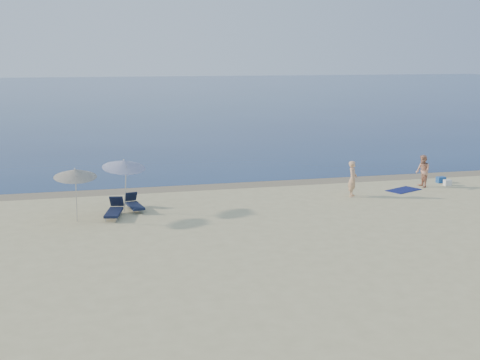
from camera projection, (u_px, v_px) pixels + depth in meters
name	position (u px, v px, depth m)	size (l,w,h in m)	color
sea	(152.00, 92.00, 108.66)	(240.00, 160.00, 0.01)	#0C224D
wet_sand_strip	(297.00, 182.00, 32.00)	(240.00, 1.60, 0.00)	#847254
person_left	(353.00, 179.00, 28.61)	(0.63, 0.41, 1.72)	tan
person_right	(423.00, 171.00, 30.65)	(0.81, 0.63, 1.66)	tan
beach_towel	(403.00, 190.00, 30.07)	(1.70, 0.94, 0.03)	#0F154C
white_bag	(447.00, 183.00, 31.16)	(0.35, 0.30, 0.30)	silver
blue_cooler	(441.00, 180.00, 31.84)	(0.44, 0.31, 0.31)	#1C4C98
umbrella_near	(124.00, 164.00, 25.68)	(2.40, 2.42, 2.42)	silver
umbrella_far	(75.00, 173.00, 24.15)	(1.96, 1.98, 2.31)	silver
lounger_left	(114.00, 210.00, 25.09)	(0.91, 1.82, 0.77)	black
lounger_right	(134.00, 204.00, 26.23)	(0.80, 1.65, 0.70)	#121A32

